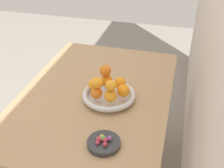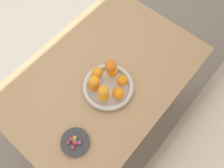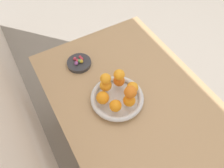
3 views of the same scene
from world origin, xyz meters
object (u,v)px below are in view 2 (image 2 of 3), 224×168
at_px(fruit_bowl, 108,87).
at_px(orange_0, 112,71).
at_px(candy_ball_6, 73,147).
at_px(candy_ball_4, 75,140).
at_px(orange_8, 103,91).
at_px(candy_ball_0, 75,138).
at_px(candy_ball_1, 68,142).
at_px(candy_ball_3, 75,143).
at_px(orange_5, 122,80).
at_px(orange_3, 104,96).
at_px(orange_7, 111,66).
at_px(dining_table, 102,82).
at_px(orange_1, 98,73).
at_px(candy_dish, 75,142).
at_px(candy_ball_2, 72,140).
at_px(candy_ball_7, 79,142).
at_px(orange_4, 118,93).
at_px(orange_6, 94,81).
at_px(candy_ball_5, 71,139).
at_px(orange_2, 94,86).

distance_m(fruit_bowl, orange_0, 0.08).
bearing_deg(candy_ball_6, candy_ball_4, -151.28).
xyz_separation_m(fruit_bowl, orange_8, (0.06, 0.03, 0.10)).
relative_size(orange_0, candy_ball_0, 2.91).
xyz_separation_m(candy_ball_1, candy_ball_6, (0.00, 0.03, 0.00)).
relative_size(orange_0, candy_ball_3, 2.80).
bearing_deg(orange_5, orange_3, -7.40).
relative_size(orange_8, candy_ball_6, 2.76).
height_order(orange_5, candy_ball_0, orange_5).
bearing_deg(fruit_bowl, candy_ball_4, 11.25).
xyz_separation_m(fruit_bowl, candy_ball_3, (0.31, 0.07, 0.01)).
height_order(orange_7, candy_ball_4, orange_7).
height_order(dining_table, orange_1, orange_1).
bearing_deg(candy_dish, candy_ball_2, -78.77).
bearing_deg(candy_ball_0, candy_ball_3, 51.31).
bearing_deg(candy_ball_7, candy_dish, -60.53).
relative_size(dining_table, orange_4, 17.70).
bearing_deg(orange_7, candy_ball_6, 15.61).
height_order(orange_8, candy_ball_2, orange_8).
xyz_separation_m(candy_ball_0, candy_ball_4, (0.01, 0.01, 0.00)).
bearing_deg(candy_dish, candy_ball_4, -145.40).
bearing_deg(candy_dish, candy_ball_3, 72.74).
relative_size(orange_6, candy_ball_5, 2.69).
height_order(orange_7, candy_ball_7, orange_7).
distance_m(orange_3, candy_ball_7, 0.25).
height_order(dining_table, orange_6, orange_6).
xyz_separation_m(orange_3, orange_6, (-0.01, -0.07, 0.06)).
xyz_separation_m(dining_table, orange_7, (-0.02, 0.05, 0.22)).
bearing_deg(candy_ball_4, fruit_bowl, -168.75).
distance_m(orange_2, candy_ball_7, 0.28).
bearing_deg(orange_6, orange_3, 79.68).
relative_size(orange_0, candy_ball_6, 3.09).
height_order(orange_3, candy_ball_5, orange_3).
bearing_deg(orange_5, candy_dish, 3.29).
distance_m(candy_ball_5, candy_ball_6, 0.04).
xyz_separation_m(candy_dish, orange_0, (-0.38, -0.09, 0.06)).
bearing_deg(orange_6, orange_2, -41.03).
xyz_separation_m(fruit_bowl, orange_0, (-0.06, -0.03, 0.05)).
bearing_deg(orange_1, orange_0, 137.50).
bearing_deg(fruit_bowl, orange_0, -157.40).
distance_m(fruit_bowl, candy_ball_2, 0.32).
distance_m(orange_8, candy_ball_4, 0.26).
height_order(orange_5, candy_ball_5, orange_5).
distance_m(orange_5, candy_ball_5, 0.37).
relative_size(candy_ball_2, candy_ball_5, 0.73).
height_order(orange_1, orange_4, orange_4).
height_order(orange_1, candy_ball_2, orange_1).
height_order(candy_ball_1, candy_ball_6, candy_ball_6).
height_order(orange_5, candy_ball_7, orange_5).
distance_m(orange_5, orange_7, 0.10).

